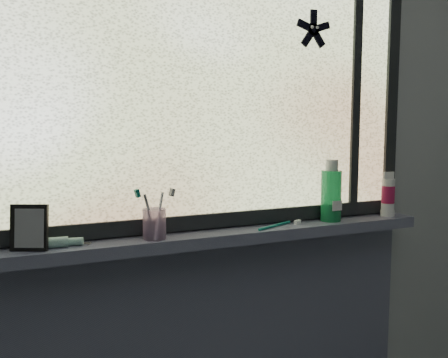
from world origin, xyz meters
name	(u,v)px	position (x,y,z in m)	size (l,w,h in m)	color
wall_back	(208,162)	(0.00, 1.30, 1.25)	(3.00, 0.01, 2.50)	#9EA3A8
windowsill	(216,237)	(0.00, 1.23, 1.00)	(1.62, 0.14, 0.04)	#52556E
window_pane	(210,79)	(0.00, 1.28, 1.53)	(1.50, 0.01, 1.00)	silver
frame_bottom	(211,220)	(0.00, 1.28, 1.05)	(1.60, 0.03, 0.05)	black
frame_right	(391,86)	(0.78, 1.28, 1.53)	(0.05, 0.03, 1.10)	black
frame_mullion	(355,85)	(0.60, 1.28, 1.53)	(0.04, 0.03, 1.00)	black
starfish_sticker	(313,30)	(0.40, 1.27, 1.72)	(0.15, 0.02, 0.15)	black
vanity_mirror	(29,228)	(-0.59, 1.22, 1.09)	(0.11, 0.05, 0.13)	black
toothpaste_tube	(65,242)	(-0.49, 1.22, 1.04)	(0.18, 0.04, 0.03)	silver
toothbrush_cup	(154,224)	(-0.22, 1.21, 1.07)	(0.07, 0.07, 0.10)	#C099CA
toothbrush_lying	(275,225)	(0.22, 1.22, 1.03)	(0.22, 0.02, 0.01)	#0B685B
mouthwash_bottle	(331,190)	(0.46, 1.23, 1.13)	(0.08, 0.08, 0.19)	#20A85A
cream_tube	(388,192)	(0.73, 1.22, 1.11)	(0.05, 0.05, 0.12)	silver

